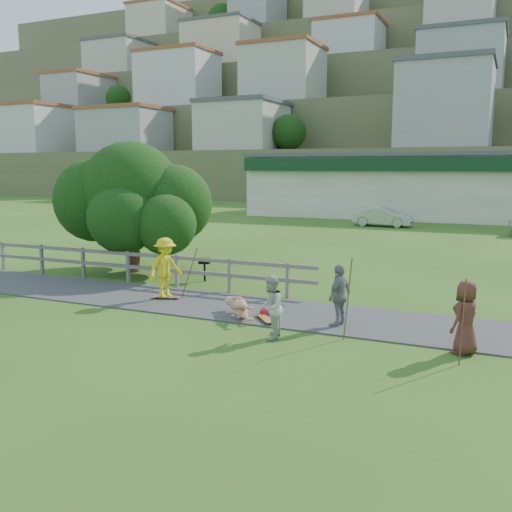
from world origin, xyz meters
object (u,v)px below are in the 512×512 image
Objects in this scene: skater_rider at (165,271)px; tree at (132,216)px; spectator_a at (271,307)px; spectator_c at (466,318)px; car_silver at (383,217)px; spectator_b at (339,296)px; skater_fallen at (239,307)px; bbq at (205,270)px.

tree is at bearing 66.36° from skater_rider.
skater_rider reaches higher than spectator_a.
spectator_c reaches higher than spectator_a.
car_silver is (1.38, 24.48, -0.25)m from skater_rider.
car_silver is (-4.23, 25.15, -0.14)m from spectator_b.
spectator_c is at bearing -51.13° from skater_fallen.
spectator_a is 4.30m from spectator_c.
skater_rider is 8.83m from spectator_c.
spectator_a reaches higher than skater_fallen.
spectator_c is (4.24, 0.72, 0.05)m from spectator_a.
skater_rider is 1.13× the size of spectator_b.
spectator_a is at bearing -87.46° from skater_fallen.
spectator_a reaches higher than bbq.
spectator_a is (4.43, -2.33, -0.14)m from skater_rider.
spectator_b is 3.21m from spectator_c.
skater_rider reaches higher than skater_fallen.
bbq is at bearing -8.45° from tree.
car_silver is 0.66× the size of tree.
car_silver reaches higher than skater_fallen.
bbq is (-5.96, 3.67, -0.38)m from spectator_b.
spectator_b reaches higher than car_silver.
skater_rider is 1.10× the size of skater_fallen.
spectator_b is 0.99× the size of spectator_c.
bbq is at bearing 25.80° from skater_rider.
tree is at bearing -85.65° from spectator_c.
car_silver is 4.77× the size of bbq.
spectator_c is at bearing -44.35° from bbq.
skater_fallen is 8.30m from tree.
skater_fallen is at bearing -70.20° from spectator_b.
spectator_b is at bearing -23.98° from tree.
car_silver is at bearing 49.02° from skater_fallen.
spectator_c is at bearing -162.12° from car_silver.
skater_fallen is 25.48m from car_silver.
spectator_c is (8.68, -1.61, -0.10)m from skater_rider.
spectator_a is 26.99m from car_silver.
spectator_c reaches higher than car_silver.
spectator_b reaches higher than skater_fallen.
spectator_b is 7.01m from bbq.
bbq is at bearing 85.32° from skater_fallen.
spectator_b is at bearing -77.68° from skater_rider.
spectator_c is at bearing 89.60° from spectator_a.
car_silver is at bearing 15.92° from skater_rider.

